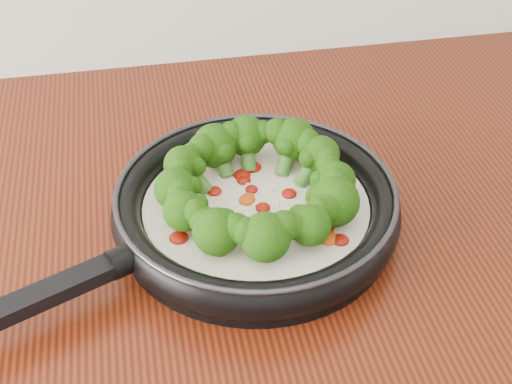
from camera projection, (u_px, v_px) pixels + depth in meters
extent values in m
cylinder|color=black|center=(256.00, 222.00, 0.81)|extent=(0.40, 0.40, 0.01)
torus|color=black|center=(256.00, 206.00, 0.79)|extent=(0.42, 0.42, 0.03)
torus|color=#2D2D33|center=(256.00, 191.00, 0.78)|extent=(0.41, 0.41, 0.01)
cube|color=black|center=(44.00, 295.00, 0.68)|extent=(0.18, 0.10, 0.02)
cylinder|color=black|center=(123.00, 260.00, 0.72)|extent=(0.04, 0.04, 0.03)
cylinder|color=white|center=(256.00, 211.00, 0.80)|extent=(0.33, 0.33, 0.02)
ellipsoid|color=#951207|center=(220.00, 252.00, 0.73)|extent=(0.02, 0.02, 0.01)
ellipsoid|color=#951207|center=(253.00, 167.00, 0.84)|extent=(0.02, 0.02, 0.01)
ellipsoid|color=#D2480D|center=(253.00, 168.00, 0.84)|extent=(0.02, 0.02, 0.01)
ellipsoid|color=#951207|center=(309.00, 225.00, 0.76)|extent=(0.02, 0.02, 0.01)
ellipsoid|color=#951207|center=(297.00, 157.00, 0.86)|extent=(0.03, 0.03, 0.01)
ellipsoid|color=#D2480D|center=(247.00, 200.00, 0.79)|extent=(0.03, 0.03, 0.01)
ellipsoid|color=#951207|center=(244.00, 180.00, 0.82)|extent=(0.02, 0.02, 0.01)
ellipsoid|color=#951207|center=(213.00, 224.00, 0.76)|extent=(0.02, 0.02, 0.01)
ellipsoid|color=#D2480D|center=(304.00, 213.00, 0.78)|extent=(0.03, 0.03, 0.01)
ellipsoid|color=#951207|center=(340.00, 240.00, 0.74)|extent=(0.03, 0.03, 0.01)
ellipsoid|color=#951207|center=(328.00, 228.00, 0.76)|extent=(0.02, 0.02, 0.01)
ellipsoid|color=#D2480D|center=(198.00, 180.00, 0.82)|extent=(0.02, 0.02, 0.01)
ellipsoid|color=#951207|center=(289.00, 194.00, 0.80)|extent=(0.02, 0.02, 0.01)
ellipsoid|color=#951207|center=(214.00, 191.00, 0.81)|extent=(0.02, 0.02, 0.01)
ellipsoid|color=#D2480D|center=(248.00, 197.00, 0.80)|extent=(0.02, 0.02, 0.01)
ellipsoid|color=#951207|center=(286.00, 166.00, 0.85)|extent=(0.02, 0.02, 0.01)
ellipsoid|color=#951207|center=(252.00, 189.00, 0.81)|extent=(0.02, 0.02, 0.01)
ellipsoid|color=#D2480D|center=(242.00, 233.00, 0.75)|extent=(0.02, 0.02, 0.01)
ellipsoid|color=#951207|center=(263.00, 208.00, 0.78)|extent=(0.02, 0.02, 0.01)
ellipsoid|color=#951207|center=(179.00, 238.00, 0.75)|extent=(0.02, 0.02, 0.01)
ellipsoid|color=#D2480D|center=(188.00, 224.00, 0.76)|extent=(0.03, 0.03, 0.01)
ellipsoid|color=#951207|center=(242.00, 175.00, 0.83)|extent=(0.03, 0.03, 0.01)
ellipsoid|color=#951207|center=(329.00, 204.00, 0.79)|extent=(0.03, 0.03, 0.01)
ellipsoid|color=#D2480D|center=(328.00, 239.00, 0.74)|extent=(0.03, 0.03, 0.01)
ellipsoid|color=white|center=(168.00, 224.00, 0.76)|extent=(0.01, 0.01, 0.00)
ellipsoid|color=white|center=(204.00, 199.00, 0.80)|extent=(0.01, 0.01, 0.00)
ellipsoid|color=white|center=(256.00, 204.00, 0.79)|extent=(0.01, 0.01, 0.00)
ellipsoid|color=white|center=(235.00, 241.00, 0.74)|extent=(0.01, 0.01, 0.00)
ellipsoid|color=white|center=(309.00, 208.00, 0.78)|extent=(0.01, 0.01, 0.00)
ellipsoid|color=white|center=(275.00, 169.00, 0.84)|extent=(0.01, 0.01, 0.00)
ellipsoid|color=white|center=(233.00, 209.00, 0.78)|extent=(0.01, 0.01, 0.00)
ellipsoid|color=white|center=(201.00, 225.00, 0.76)|extent=(0.01, 0.01, 0.00)
ellipsoid|color=white|center=(292.00, 213.00, 0.78)|extent=(0.01, 0.01, 0.00)
ellipsoid|color=white|center=(272.00, 195.00, 0.80)|extent=(0.01, 0.01, 0.00)
ellipsoid|color=white|center=(298.00, 234.00, 0.75)|extent=(0.01, 0.01, 0.00)
ellipsoid|color=white|center=(235.00, 192.00, 0.81)|extent=(0.01, 0.01, 0.00)
ellipsoid|color=white|center=(253.00, 160.00, 0.85)|extent=(0.01, 0.01, 0.00)
ellipsoid|color=white|center=(247.00, 201.00, 0.79)|extent=(0.01, 0.01, 0.00)
ellipsoid|color=white|center=(162.00, 195.00, 0.80)|extent=(0.01, 0.01, 0.00)
ellipsoid|color=white|center=(172.00, 247.00, 0.74)|extent=(0.01, 0.01, 0.00)
ellipsoid|color=white|center=(278.00, 204.00, 0.79)|extent=(0.01, 0.01, 0.00)
ellipsoid|color=white|center=(273.00, 190.00, 0.81)|extent=(0.01, 0.00, 0.00)
ellipsoid|color=white|center=(266.00, 219.00, 0.77)|extent=(0.01, 0.01, 0.00)
ellipsoid|color=white|center=(304.00, 226.00, 0.76)|extent=(0.01, 0.01, 0.00)
ellipsoid|color=white|center=(310.00, 202.00, 0.79)|extent=(0.01, 0.01, 0.00)
ellipsoid|color=white|center=(253.00, 204.00, 0.79)|extent=(0.01, 0.01, 0.00)
ellipsoid|color=white|center=(319.00, 166.00, 0.85)|extent=(0.01, 0.01, 0.00)
ellipsoid|color=white|center=(295.00, 161.00, 0.85)|extent=(0.01, 0.01, 0.00)
ellipsoid|color=white|center=(248.00, 184.00, 0.82)|extent=(0.01, 0.01, 0.00)
ellipsoid|color=white|center=(198.00, 190.00, 0.81)|extent=(0.01, 0.00, 0.00)
cylinder|color=#47812A|center=(307.00, 172.00, 0.82)|extent=(0.04, 0.03, 0.04)
sphere|color=black|center=(321.00, 155.00, 0.81)|extent=(0.06, 0.06, 0.04)
sphere|color=black|center=(308.00, 144.00, 0.82)|extent=(0.04, 0.04, 0.03)
sphere|color=black|center=(327.00, 159.00, 0.80)|extent=(0.03, 0.03, 0.03)
sphere|color=black|center=(308.00, 158.00, 0.80)|extent=(0.03, 0.03, 0.02)
cylinder|color=#47812A|center=(286.00, 160.00, 0.83)|extent=(0.04, 0.04, 0.04)
sphere|color=black|center=(294.00, 139.00, 0.83)|extent=(0.07, 0.07, 0.05)
sphere|color=black|center=(277.00, 131.00, 0.83)|extent=(0.04, 0.04, 0.03)
sphere|color=black|center=(307.00, 141.00, 0.82)|extent=(0.04, 0.04, 0.03)
sphere|color=black|center=(287.00, 145.00, 0.82)|extent=(0.03, 0.03, 0.03)
cylinder|color=#47812A|center=(248.00, 157.00, 0.84)|extent=(0.02, 0.04, 0.04)
sphere|color=black|center=(246.00, 136.00, 0.84)|extent=(0.06, 0.06, 0.05)
sphere|color=black|center=(231.00, 134.00, 0.83)|extent=(0.04, 0.04, 0.03)
sphere|color=black|center=(262.00, 132.00, 0.84)|extent=(0.04, 0.04, 0.03)
sphere|color=black|center=(248.00, 143.00, 0.83)|extent=(0.03, 0.03, 0.02)
cylinder|color=#47812A|center=(223.00, 164.00, 0.83)|extent=(0.03, 0.04, 0.03)
sphere|color=black|center=(215.00, 146.00, 0.83)|extent=(0.07, 0.07, 0.05)
sphere|color=black|center=(202.00, 148.00, 0.81)|extent=(0.04, 0.04, 0.03)
sphere|color=black|center=(231.00, 138.00, 0.83)|extent=(0.04, 0.04, 0.03)
sphere|color=black|center=(223.00, 152.00, 0.82)|extent=(0.04, 0.04, 0.03)
cylinder|color=#47812A|center=(198.00, 180.00, 0.80)|extent=(0.04, 0.03, 0.04)
sphere|color=black|center=(183.00, 165.00, 0.80)|extent=(0.06, 0.06, 0.04)
sphere|color=black|center=(180.00, 168.00, 0.78)|extent=(0.04, 0.04, 0.03)
sphere|color=black|center=(192.00, 153.00, 0.81)|extent=(0.03, 0.03, 0.03)
sphere|color=black|center=(197.00, 167.00, 0.79)|extent=(0.03, 0.03, 0.02)
cylinder|color=#47812A|center=(192.00, 199.00, 0.78)|extent=(0.03, 0.02, 0.03)
sphere|color=black|center=(175.00, 189.00, 0.77)|extent=(0.06, 0.06, 0.05)
sphere|color=black|center=(181.00, 193.00, 0.75)|extent=(0.04, 0.04, 0.03)
sphere|color=black|center=(179.00, 175.00, 0.78)|extent=(0.04, 0.04, 0.03)
sphere|color=black|center=(192.00, 187.00, 0.77)|extent=(0.03, 0.03, 0.02)
cylinder|color=#47812A|center=(200.00, 217.00, 0.75)|extent=(0.04, 0.03, 0.04)
sphere|color=black|center=(183.00, 211.00, 0.73)|extent=(0.06, 0.06, 0.04)
sphere|color=black|center=(196.00, 212.00, 0.72)|extent=(0.04, 0.04, 0.03)
sphere|color=black|center=(179.00, 197.00, 0.74)|extent=(0.03, 0.03, 0.03)
sphere|color=black|center=(198.00, 204.00, 0.74)|extent=(0.03, 0.03, 0.02)
cylinder|color=#47812A|center=(225.00, 233.00, 0.73)|extent=(0.03, 0.04, 0.03)
sphere|color=black|center=(217.00, 232.00, 0.71)|extent=(0.07, 0.07, 0.05)
sphere|color=black|center=(236.00, 228.00, 0.71)|extent=(0.04, 0.04, 0.03)
sphere|color=black|center=(202.00, 219.00, 0.72)|extent=(0.04, 0.04, 0.03)
sphere|color=black|center=(225.00, 220.00, 0.72)|extent=(0.03, 0.03, 0.02)
cylinder|color=#47812A|center=(263.00, 238.00, 0.73)|extent=(0.02, 0.03, 0.04)
sphere|color=black|center=(265.00, 237.00, 0.70)|extent=(0.07, 0.07, 0.05)
sphere|color=black|center=(284.00, 226.00, 0.70)|extent=(0.04, 0.04, 0.03)
sphere|color=black|center=(246.00, 231.00, 0.70)|extent=(0.04, 0.04, 0.03)
sphere|color=black|center=(263.00, 224.00, 0.72)|extent=(0.03, 0.03, 0.03)
cylinder|color=#47812A|center=(298.00, 228.00, 0.74)|extent=(0.03, 0.04, 0.04)
sphere|color=black|center=(310.00, 225.00, 0.72)|extent=(0.06, 0.06, 0.04)
sphere|color=black|center=(319.00, 210.00, 0.72)|extent=(0.04, 0.04, 0.03)
sphere|color=black|center=(295.00, 225.00, 0.71)|extent=(0.03, 0.03, 0.03)
sphere|color=black|center=(299.00, 215.00, 0.73)|extent=(0.03, 0.03, 0.02)
cylinder|color=#47812A|center=(317.00, 210.00, 0.76)|extent=(0.04, 0.03, 0.04)
sphere|color=black|center=(334.00, 202.00, 0.75)|extent=(0.07, 0.07, 0.05)
sphere|color=black|center=(335.00, 183.00, 0.76)|extent=(0.04, 0.04, 0.03)
sphere|color=black|center=(326.00, 208.00, 0.73)|extent=(0.04, 0.04, 0.03)
sphere|color=black|center=(318.00, 196.00, 0.75)|extent=(0.04, 0.04, 0.03)
cylinder|color=#47812A|center=(319.00, 193.00, 0.79)|extent=(0.03, 0.02, 0.03)
sphere|color=black|center=(336.00, 181.00, 0.78)|extent=(0.06, 0.06, 0.04)
sphere|color=black|center=(329.00, 166.00, 0.79)|extent=(0.04, 0.04, 0.03)
sphere|color=black|center=(335.00, 186.00, 0.76)|extent=(0.03, 0.03, 0.03)
sphere|color=black|center=(320.00, 180.00, 0.78)|extent=(0.03, 0.03, 0.02)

